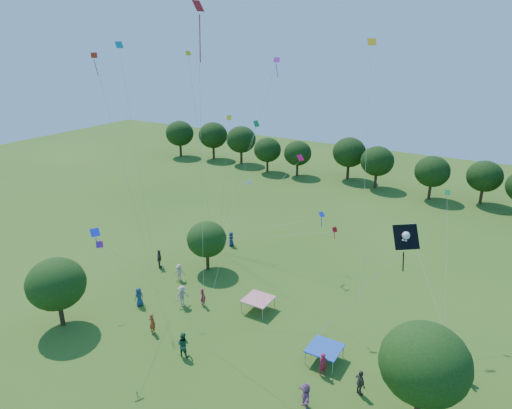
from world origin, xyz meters
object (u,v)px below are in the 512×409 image
at_px(near_tree_north, 207,239).
at_px(tent_red_stripe, 258,299).
at_px(near_tree_east, 425,364).
at_px(pirate_kite, 403,240).
at_px(red_high_kite, 200,68).
at_px(tent_blue, 325,348).
at_px(near_tree_west, 56,284).

relative_size(near_tree_north, tent_red_stripe, 2.23).
relative_size(near_tree_east, pirate_kite, 0.56).
relative_size(tent_red_stripe, red_high_kite, 0.10).
height_order(pirate_kite, red_high_kite, red_high_kite).
bearing_deg(near_tree_north, red_high_kite, -52.54).
height_order(tent_blue, pirate_kite, pirate_kite).
height_order(near_tree_north, tent_red_stripe, near_tree_north).
bearing_deg(pirate_kite, near_tree_north, 152.57).
relative_size(near_tree_east, tent_blue, 2.88).
xyz_separation_m(near_tree_west, tent_red_stripe, (12.12, 9.60, -2.61)).
relative_size(near_tree_north, tent_blue, 2.23).
bearing_deg(near_tree_north, pirate_kite, -27.43).
bearing_deg(near_tree_east, tent_red_stripe, 159.66).
distance_m(near_tree_north, near_tree_east, 23.36).
bearing_deg(tent_blue, near_tree_west, -161.24).
distance_m(near_tree_north, pirate_kite, 24.17).
bearing_deg(pirate_kite, red_high_kite, 166.49).
xyz_separation_m(near_tree_west, near_tree_north, (4.33, 13.20, -0.46)).
bearing_deg(tent_red_stripe, red_high_kite, -128.27).
distance_m(tent_red_stripe, tent_blue, 7.77).
bearing_deg(red_high_kite, near_tree_west, -146.39).
height_order(tent_red_stripe, red_high_kite, red_high_kite).
distance_m(tent_red_stripe, red_high_kite, 18.74).
bearing_deg(red_high_kite, pirate_kite, -13.51).
relative_size(near_tree_west, tent_red_stripe, 2.56).
bearing_deg(near_tree_north, tent_red_stripe, -24.84).
distance_m(tent_blue, red_high_kite, 20.69).
height_order(tent_blue, red_high_kite, red_high_kite).
distance_m(near_tree_west, tent_blue, 20.52).
height_order(near_tree_west, near_tree_east, near_tree_east).
bearing_deg(tent_red_stripe, tent_blue, -23.11).
distance_m(near_tree_north, tent_red_stripe, 8.85).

